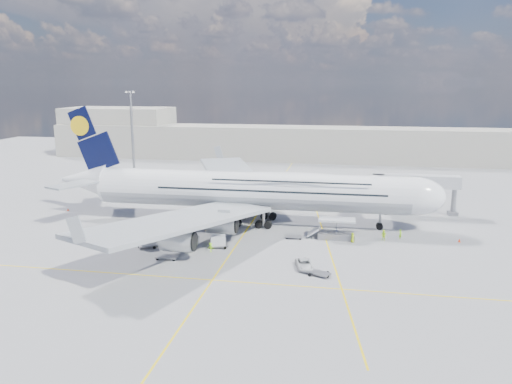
% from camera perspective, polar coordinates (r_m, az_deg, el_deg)
% --- Properties ---
extents(ground, '(300.00, 300.00, 0.00)m').
position_cam_1_polar(ground, '(90.70, -1.72, -5.28)').
color(ground, gray).
rests_on(ground, ground).
extents(taxi_line_main, '(0.25, 220.00, 0.01)m').
position_cam_1_polar(taxi_line_main, '(90.70, -1.72, -5.27)').
color(taxi_line_main, yellow).
rests_on(taxi_line_main, ground).
extents(taxi_line_cross, '(120.00, 0.25, 0.01)m').
position_cam_1_polar(taxi_line_cross, '(72.42, -5.01, -9.99)').
color(taxi_line_cross, yellow).
rests_on(taxi_line_cross, ground).
extents(taxi_line_diag, '(14.16, 99.06, 0.01)m').
position_cam_1_polar(taxi_line_diag, '(98.56, 7.50, -3.93)').
color(taxi_line_diag, yellow).
rests_on(taxi_line_diag, ground).
extents(airliner, '(77.26, 79.15, 23.71)m').
position_cam_1_polar(airliner, '(98.38, -0.40, 0.27)').
color(airliner, white).
rests_on(airliner, ground).
extents(jet_bridge, '(18.80, 12.10, 8.50)m').
position_cam_1_polar(jet_bridge, '(108.16, 16.28, 0.87)').
color(jet_bridge, '#B7B7BC').
rests_on(jet_bridge, ground).
extents(cargo_loader, '(8.53, 3.20, 3.67)m').
position_cam_1_polar(cargo_loader, '(91.32, 9.07, -4.49)').
color(cargo_loader, silver).
rests_on(cargo_loader, ground).
extents(light_mast, '(3.00, 0.70, 25.50)m').
position_cam_1_polar(light_mast, '(142.62, -13.94, 6.26)').
color(light_mast, gray).
rests_on(light_mast, ground).
extents(terminal, '(180.00, 16.00, 12.00)m').
position_cam_1_polar(terminal, '(181.73, 4.44, 5.55)').
color(terminal, '#B2AD9E').
rests_on(terminal, ground).
extents(hangar, '(40.00, 22.00, 18.00)m').
position_cam_1_polar(hangar, '(205.25, -15.37, 6.77)').
color(hangar, '#B2AD9E').
rests_on(hangar, ground).
extents(tree_line, '(160.00, 6.00, 8.00)m').
position_cam_1_polar(tree_line, '(226.87, 15.77, 5.97)').
color(tree_line, '#193814').
rests_on(tree_line, ground).
extents(dolly_row_a, '(3.40, 2.43, 1.94)m').
position_cam_1_polar(dolly_row_a, '(94.70, -11.72, -4.11)').
color(dolly_row_a, gray).
rests_on(dolly_row_a, ground).
extents(dolly_row_b, '(3.49, 1.91, 0.51)m').
position_cam_1_polar(dolly_row_b, '(81.34, -10.12, -7.29)').
color(dolly_row_b, gray).
rests_on(dolly_row_b, ground).
extents(dolly_row_c, '(3.75, 2.67, 2.14)m').
position_cam_1_polar(dolly_row_c, '(85.45, -4.35, -5.62)').
color(dolly_row_c, gray).
rests_on(dolly_row_c, ground).
extents(dolly_back, '(3.76, 3.28, 2.10)m').
position_cam_1_polar(dolly_back, '(87.29, -12.24, -5.50)').
color(dolly_back, gray).
rests_on(dolly_back, ground).
extents(dolly_nose_far, '(3.65, 2.99, 0.47)m').
position_cam_1_polar(dolly_nose_far, '(74.23, 7.19, -9.17)').
color(dolly_nose_far, gray).
rests_on(dolly_nose_far, ground).
extents(dolly_nose_near, '(3.05, 1.68, 0.44)m').
position_cam_1_polar(dolly_nose_near, '(90.61, 4.34, -5.10)').
color(dolly_nose_near, gray).
rests_on(dolly_nose_near, ground).
extents(baggage_tug, '(3.21, 2.00, 1.86)m').
position_cam_1_polar(baggage_tug, '(87.88, -7.60, -5.41)').
color(baggage_tug, white).
rests_on(baggage_tug, ground).
extents(catering_truck_inner, '(6.79, 3.02, 3.95)m').
position_cam_1_polar(catering_truck_inner, '(114.79, -4.17, -0.56)').
color(catering_truck_inner, gray).
rests_on(catering_truck_inner, ground).
extents(catering_truck_outer, '(6.03, 2.46, 3.56)m').
position_cam_1_polar(catering_truck_outer, '(133.37, -1.33, 1.20)').
color(catering_truck_outer, gray).
rests_on(catering_truck_outer, ground).
extents(service_van, '(3.28, 5.13, 1.32)m').
position_cam_1_polar(service_van, '(76.54, 5.52, -8.21)').
color(service_van, silver).
rests_on(service_van, ground).
extents(crew_nose, '(0.75, 0.77, 1.78)m').
position_cam_1_polar(crew_nose, '(93.51, 16.17, -4.66)').
color(crew_nose, '#93E117').
rests_on(crew_nose, ground).
extents(crew_loader, '(1.21, 1.17, 1.96)m').
position_cam_1_polar(crew_loader, '(91.77, 14.39, -4.82)').
color(crew_loader, '#C5FF1A').
rests_on(crew_loader, ground).
extents(crew_wing, '(0.37, 0.88, 1.50)m').
position_cam_1_polar(crew_wing, '(91.23, -13.78, -5.04)').
color(crew_wing, '#A3E718').
rests_on(crew_wing, ground).
extents(crew_van, '(0.88, 1.02, 1.77)m').
position_cam_1_polar(crew_van, '(89.61, 10.96, -5.13)').
color(crew_van, '#BFDE17').
rests_on(crew_van, ground).
extents(crew_tug, '(1.16, 0.84, 1.61)m').
position_cam_1_polar(crew_tug, '(83.42, -5.20, -6.34)').
color(crew_tug, '#A5FE1A').
rests_on(crew_tug, ground).
extents(cone_nose, '(0.49, 0.49, 0.62)m').
position_cam_1_polar(cone_nose, '(95.36, 22.22, -5.15)').
color(cone_nose, '#FF380D').
rests_on(cone_nose, ground).
extents(cone_wing_left_inner, '(0.45, 0.45, 0.57)m').
position_cam_1_polar(cone_wing_left_inner, '(115.01, -2.06, -1.32)').
color(cone_wing_left_inner, '#FF380D').
rests_on(cone_wing_left_inner, ground).
extents(cone_wing_left_outer, '(0.42, 0.42, 0.54)m').
position_cam_1_polar(cone_wing_left_outer, '(129.41, -6.89, 0.14)').
color(cone_wing_left_outer, '#FF380D').
rests_on(cone_wing_left_outer, ground).
extents(cone_wing_right_inner, '(0.46, 0.46, 0.58)m').
position_cam_1_polar(cone_wing_right_inner, '(89.13, -9.12, -5.57)').
color(cone_wing_right_inner, '#FF380D').
rests_on(cone_wing_right_inner, ground).
extents(cone_wing_right_outer, '(0.50, 0.50, 0.64)m').
position_cam_1_polar(cone_wing_right_outer, '(85.44, -7.81, -6.30)').
color(cone_wing_right_outer, '#FF380D').
rests_on(cone_wing_right_outer, ground).
extents(cone_tail, '(0.48, 0.48, 0.61)m').
position_cam_1_polar(cone_tail, '(117.01, -20.69, -1.88)').
color(cone_tail, '#FF380D').
rests_on(cone_tail, ground).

